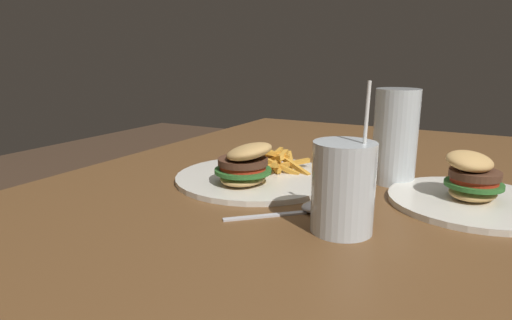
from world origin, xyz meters
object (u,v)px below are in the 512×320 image
at_px(juice_glass, 344,191).
at_px(meal_plate_far, 472,191).
at_px(spoon, 315,208).
at_px(beer_glass, 395,140).
at_px(meal_plate_near, 253,172).

bearing_deg(juice_glass, meal_plate_far, 143.58).
bearing_deg(spoon, juice_glass, -83.83).
xyz_separation_m(juice_glass, meal_plate_far, (-0.21, 0.15, -0.04)).
bearing_deg(spoon, beer_glass, 29.18).
bearing_deg(beer_glass, spoon, -17.91).
bearing_deg(beer_glass, meal_plate_near, -61.18).
relative_size(beer_glass, spoon, 1.18).
height_order(meal_plate_near, beer_glass, beer_glass).
bearing_deg(spoon, meal_plate_near, 106.35).
height_order(juice_glass, meal_plate_far, juice_glass).
relative_size(meal_plate_near, juice_glass, 1.51).
height_order(beer_glass, spoon, beer_glass).
bearing_deg(meal_plate_near, meal_plate_far, 99.11).
distance_m(meal_plate_near, spoon, 0.19).
bearing_deg(meal_plate_far, beer_glass, -116.33).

